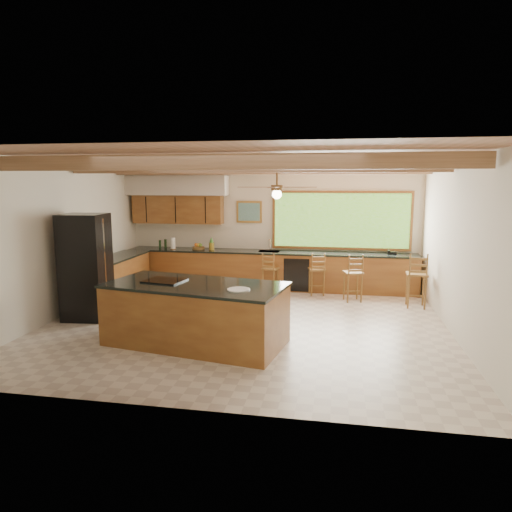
# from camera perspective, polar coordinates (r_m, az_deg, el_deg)

# --- Properties ---
(ground) EXTENTS (7.20, 7.20, 0.00)m
(ground) POSITION_cam_1_polar(r_m,az_deg,el_deg) (8.49, -1.33, -8.48)
(ground) COLOR beige
(ground) RESTS_ON ground
(room_shell) EXTENTS (7.27, 6.54, 3.02)m
(room_shell) POSITION_cam_1_polar(r_m,az_deg,el_deg) (8.77, -1.62, 6.81)
(room_shell) COLOR beige
(room_shell) RESTS_ON ground
(counter_run) EXTENTS (7.12, 3.10, 1.24)m
(counter_run) POSITION_cam_1_polar(r_m,az_deg,el_deg) (10.93, -2.93, -1.95)
(counter_run) COLOR brown
(counter_run) RESTS_ON ground
(island) EXTENTS (3.02, 1.80, 1.01)m
(island) POSITION_cam_1_polar(r_m,az_deg,el_deg) (7.44, -7.55, -7.14)
(island) COLOR brown
(island) RESTS_ON ground
(refrigerator) EXTENTS (0.85, 0.83, 2.00)m
(refrigerator) POSITION_cam_1_polar(r_m,az_deg,el_deg) (9.21, -20.48, -1.26)
(refrigerator) COLOR black
(refrigerator) RESTS_ON ground
(bar_stool_a) EXTENTS (0.41, 0.41, 0.96)m
(bar_stool_a) POSITION_cam_1_polar(r_m,az_deg,el_deg) (10.63, 1.76, -1.70)
(bar_stool_a) COLOR brown
(bar_stool_a) RESTS_ON ground
(bar_stool_b) EXTENTS (0.47, 0.47, 1.06)m
(bar_stool_b) POSITION_cam_1_polar(r_m,az_deg,el_deg) (10.08, 12.06, -2.17)
(bar_stool_b) COLOR brown
(bar_stool_b) RESTS_ON ground
(bar_stool_c) EXTENTS (0.43, 0.43, 1.00)m
(bar_stool_c) POSITION_cam_1_polar(r_m,az_deg,el_deg) (10.52, 7.59, -1.75)
(bar_stool_c) COLOR brown
(bar_stool_c) RESTS_ON ground
(bar_stool_d) EXTENTS (0.44, 0.44, 1.16)m
(bar_stool_d) POSITION_cam_1_polar(r_m,az_deg,el_deg) (9.94, 19.52, -2.30)
(bar_stool_d) COLOR brown
(bar_stool_d) RESTS_ON ground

